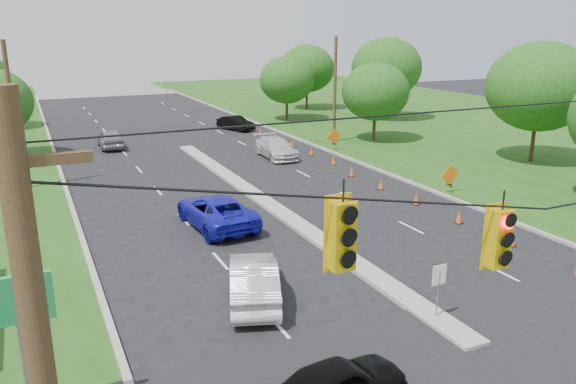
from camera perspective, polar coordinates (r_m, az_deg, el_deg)
curb_left at (r=38.57m, az=-21.78°, el=0.69°), size 0.25×110.00×0.16m
curb_right at (r=44.33m, az=5.16°, el=3.69°), size 0.25×110.00×0.16m
median at (r=32.15m, az=-2.39°, el=-1.09°), size 1.00×34.00×0.18m
median_sign at (r=19.56m, az=15.08°, el=-8.78°), size 0.55×0.06×2.05m
utility_pole_far_left at (r=37.68m, az=-26.14°, el=6.86°), size 0.28×0.28×9.00m
utility_pole_far_right at (r=49.08m, az=4.78°, el=10.23°), size 0.28×0.28×9.00m
cone_2 at (r=27.61m, az=21.80°, el=-4.46°), size 0.32×0.32×0.70m
cone_3 at (r=29.93m, az=16.98°, el=-2.42°), size 0.32×0.32×0.70m
cone_4 at (r=32.46m, az=12.90°, el=-0.67°), size 0.32×0.32×0.70m
cone_5 at (r=35.17m, az=9.43°, el=0.82°), size 0.32×0.32×0.70m
cone_6 at (r=38.00m, az=6.46°, el=2.09°), size 0.32×0.32×0.70m
cone_7 at (r=41.22m, az=4.64°, el=3.25°), size 0.32×0.32×0.70m
cone_8 at (r=44.22m, az=2.40°, el=4.17°), size 0.32×0.32×0.70m
cone_9 at (r=47.28m, az=0.44°, el=4.97°), size 0.32×0.32×0.70m
cone_10 at (r=50.41m, az=-1.29°, el=5.67°), size 0.32×0.32×0.70m
cone_11 at (r=53.58m, az=-2.81°, el=6.28°), size 0.32×0.32×0.70m
work_sign_1 at (r=34.99m, az=16.11°, el=1.57°), size 1.27×0.58×1.37m
work_sign_2 at (r=46.15m, az=4.70°, el=5.58°), size 1.27×0.58×1.37m
tree_8 at (r=44.94m, az=24.19°, el=9.74°), size 7.56×7.56×8.82m
tree_9 at (r=50.10m, az=8.89°, el=10.03°), size 5.88×5.88×6.86m
tree_10 at (r=62.72m, az=9.98°, el=12.32°), size 7.56×7.56×8.82m
tree_11 at (r=70.14m, az=1.94°, el=12.42°), size 6.72×6.72×7.84m
tree_12 at (r=61.28m, az=-0.13°, el=11.31°), size 5.88×5.88×6.86m
black_sedan at (r=15.47m, az=5.15°, el=-18.86°), size 4.05×2.01×1.33m
white_sedan at (r=20.62m, az=-3.52°, el=-8.90°), size 3.21×5.15×1.60m
blue_pickup at (r=28.29m, az=-7.30°, el=-1.92°), size 3.05×5.96×1.61m
silver_car_far at (r=43.46m, az=-1.25°, el=4.54°), size 2.40×5.40×1.54m
silver_car_oncoming at (r=49.28m, az=-17.59°, el=5.19°), size 1.96×4.65×1.57m
dark_car_receding at (r=55.83m, az=-5.34°, el=6.99°), size 2.95×4.45×1.39m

